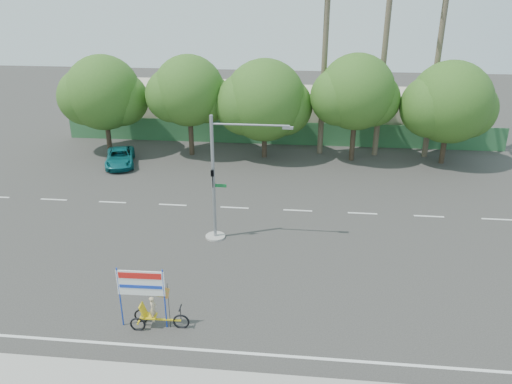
# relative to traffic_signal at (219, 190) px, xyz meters

# --- Properties ---
(ground) EXTENTS (120.00, 120.00, 0.00)m
(ground) POSITION_rel_traffic_signal_xyz_m (2.20, -3.98, -2.92)
(ground) COLOR #33302D
(ground) RESTS_ON ground
(fence) EXTENTS (38.00, 0.08, 2.00)m
(fence) POSITION_rel_traffic_signal_xyz_m (2.20, 17.52, -1.92)
(fence) COLOR #336B3D
(fence) RESTS_ON ground
(building_left) EXTENTS (12.00, 8.00, 4.00)m
(building_left) POSITION_rel_traffic_signal_xyz_m (-7.80, 22.02, -0.92)
(building_left) COLOR beige
(building_left) RESTS_ON ground
(building_right) EXTENTS (14.00, 8.00, 3.60)m
(building_right) POSITION_rel_traffic_signal_xyz_m (10.20, 22.02, -1.12)
(building_right) COLOR beige
(building_right) RESTS_ON ground
(tree_far_left) EXTENTS (7.14, 6.00, 7.96)m
(tree_far_left) POSITION_rel_traffic_signal_xyz_m (-11.85, 14.02, 1.84)
(tree_far_left) COLOR #473828
(tree_far_left) RESTS_ON ground
(tree_left) EXTENTS (6.66, 5.60, 8.07)m
(tree_left) POSITION_rel_traffic_signal_xyz_m (-4.85, 14.02, 2.14)
(tree_left) COLOR #473828
(tree_left) RESTS_ON ground
(tree_center) EXTENTS (7.62, 6.40, 7.85)m
(tree_center) POSITION_rel_traffic_signal_xyz_m (1.14, 14.02, 1.55)
(tree_center) COLOR #473828
(tree_center) RESTS_ON ground
(tree_right) EXTENTS (6.90, 5.80, 8.36)m
(tree_right) POSITION_rel_traffic_signal_xyz_m (8.15, 14.02, 2.32)
(tree_right) COLOR #473828
(tree_right) RESTS_ON ground
(tree_far_right) EXTENTS (7.38, 6.20, 7.94)m
(tree_far_right) POSITION_rel_traffic_signal_xyz_m (15.15, 14.02, 1.73)
(tree_far_right) COLOR #473828
(tree_far_right) RESTS_ON ground
(palm_tall) EXTENTS (3.73, 3.79, 17.45)m
(palm_tall) POSITION_rel_traffic_signal_xyz_m (10.20, 15.52, 7.55)
(palm_tall) COLOR #70604C
(palm_tall) RESTS_ON ground
(palm_mid) EXTENTS (3.73, 3.79, 15.45)m
(palm_mid) POSITION_rel_traffic_signal_xyz_m (14.20, 15.52, 6.48)
(palm_mid) COLOR #70604C
(palm_mid) RESTS_ON ground
(palm_short) EXTENTS (3.73, 3.79, 14.45)m
(palm_short) POSITION_rel_traffic_signal_xyz_m (5.70, 15.52, 5.94)
(palm_short) COLOR #70604C
(palm_short) RESTS_ON ground
(traffic_signal) EXTENTS (4.72, 1.10, 7.00)m
(traffic_signal) POSITION_rel_traffic_signal_xyz_m (0.00, 0.00, 0.00)
(traffic_signal) COLOR gray
(traffic_signal) RESTS_ON ground
(trike_billboard) EXTENTS (2.87, 0.67, 2.82)m
(trike_billboard) POSITION_rel_traffic_signal_xyz_m (-1.55, -7.96, -1.78)
(trike_billboard) COLOR black
(trike_billboard) RESTS_ON ground
(pickup_truck) EXTENTS (3.30, 4.90, 1.25)m
(pickup_truck) POSITION_rel_traffic_signal_xyz_m (-9.77, 10.92, -2.29)
(pickup_truck) COLOR #0E5F65
(pickup_truck) RESTS_ON ground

